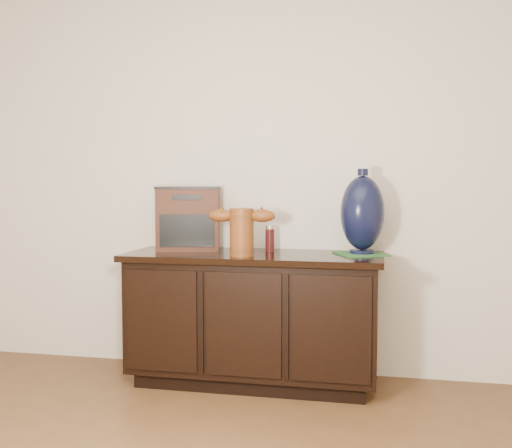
% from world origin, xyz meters
% --- Properties ---
extents(room, '(5.00, 5.00, 5.00)m').
position_xyz_m(room, '(0.00, 0.00, 1.30)').
color(room, brown).
rests_on(room, ground).
extents(sideboard, '(1.46, 0.56, 0.75)m').
position_xyz_m(sideboard, '(0.00, 2.23, 0.39)').
color(sideboard, black).
rests_on(sideboard, ground).
extents(terracotta_vessel, '(0.37, 0.15, 0.26)m').
position_xyz_m(terracotta_vessel, '(-0.04, 2.09, 0.90)').
color(terracotta_vessel, brown).
rests_on(terracotta_vessel, sideboard).
extents(tv_radio, '(0.44, 0.39, 0.38)m').
position_xyz_m(tv_radio, '(-0.43, 2.36, 0.94)').
color(tv_radio, '#3E1C0F').
rests_on(tv_radio, sideboard).
extents(green_mat, '(0.34, 0.34, 0.01)m').
position_xyz_m(green_mat, '(0.60, 2.30, 0.76)').
color(green_mat, '#2C622C').
rests_on(green_mat, sideboard).
extents(lamp_base, '(0.32, 0.32, 0.47)m').
position_xyz_m(lamp_base, '(0.61, 2.30, 0.99)').
color(lamp_base, black).
rests_on(lamp_base, green_mat).
extents(spray_can, '(0.05, 0.05, 0.15)m').
position_xyz_m(spray_can, '(0.07, 2.34, 0.83)').
color(spray_can, maroon).
rests_on(spray_can, sideboard).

